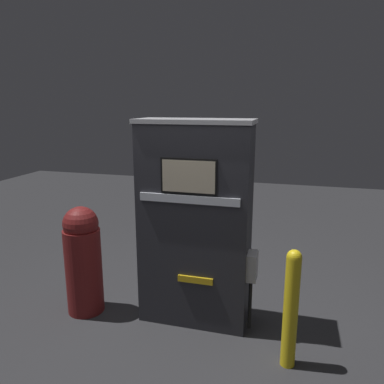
# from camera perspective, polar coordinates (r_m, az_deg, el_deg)

# --- Properties ---
(ground_plane) EXTENTS (14.00, 14.00, 0.00)m
(ground_plane) POSITION_cam_1_polar(r_m,az_deg,el_deg) (3.82, -0.45, -20.07)
(ground_plane) COLOR #2D2D30
(gas_pump) EXTENTS (1.14, 0.45, 1.97)m
(gas_pump) POSITION_cam_1_polar(r_m,az_deg,el_deg) (3.57, 0.49, -4.90)
(gas_pump) COLOR #28282D
(gas_pump) RESTS_ON ground_plane
(safety_bollard) EXTENTS (0.12, 0.12, 1.01)m
(safety_bollard) POSITION_cam_1_polar(r_m,az_deg,el_deg) (3.21, 14.84, -16.53)
(safety_bollard) COLOR yellow
(safety_bollard) RESTS_ON ground_plane
(trash_bin) EXTENTS (0.37, 0.37, 1.12)m
(trash_bin) POSITION_cam_1_polar(r_m,az_deg,el_deg) (4.00, -16.26, -9.74)
(trash_bin) COLOR maroon
(trash_bin) RESTS_ON ground_plane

